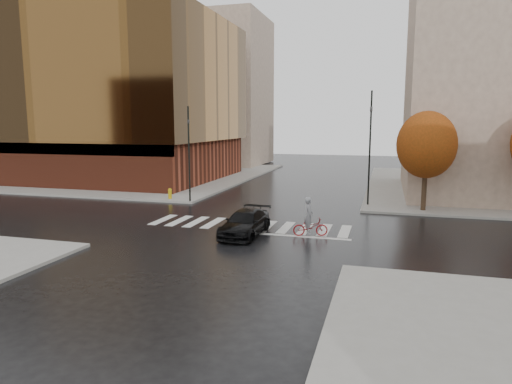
% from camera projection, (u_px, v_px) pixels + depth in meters
% --- Properties ---
extents(ground, '(120.00, 120.00, 0.00)m').
position_uv_depth(ground, '(246.00, 227.00, 25.97)').
color(ground, black).
rests_on(ground, ground).
extents(sidewalk_nw, '(30.00, 30.00, 0.15)m').
position_uv_depth(sidewalk_nw, '(124.00, 174.00, 51.64)').
color(sidewalk_nw, gray).
rests_on(sidewalk_nw, ground).
extents(crosswalk, '(12.00, 3.00, 0.01)m').
position_uv_depth(crosswalk, '(249.00, 225.00, 26.44)').
color(crosswalk, silver).
rests_on(crosswalk, ground).
extents(office_glass, '(27.00, 19.00, 16.00)m').
position_uv_depth(office_glass, '(97.00, 99.00, 47.81)').
color(office_glass, maroon).
rests_on(office_glass, sidewalk_nw).
extents(building_nw_far, '(14.00, 12.00, 20.00)m').
position_uv_depth(building_nw_far, '(215.00, 92.00, 63.95)').
color(building_nw_far, gray).
rests_on(building_nw_far, sidewalk_nw).
extents(tree_ne_a, '(3.80, 3.80, 6.50)m').
position_uv_depth(tree_ne_a, '(427.00, 145.00, 29.60)').
color(tree_ne_a, black).
rests_on(tree_ne_a, sidewalk_ne).
extents(sedan, '(2.00, 4.57, 1.31)m').
position_uv_depth(sedan, '(245.00, 223.00, 24.02)').
color(sedan, black).
rests_on(sedan, ground).
extents(cyclist, '(1.92, 1.12, 2.06)m').
position_uv_depth(cyclist, '(310.00, 223.00, 23.88)').
color(cyclist, maroon).
rests_on(cyclist, ground).
extents(traffic_light_nw, '(0.21, 0.19, 6.91)m').
position_uv_depth(traffic_light_nw, '(189.00, 148.00, 33.06)').
color(traffic_light_nw, black).
rests_on(traffic_light_nw, sidewalk_nw).
extents(traffic_light_ne, '(0.19, 0.22, 7.92)m').
position_uv_depth(traffic_light_ne, '(370.00, 139.00, 31.62)').
color(traffic_light_ne, black).
rests_on(traffic_light_ne, sidewalk_ne).
extents(fire_hydrant, '(0.29, 0.29, 0.81)m').
position_uv_depth(fire_hydrant, '(170.00, 193.00, 34.65)').
color(fire_hydrant, '#BA960A').
rests_on(fire_hydrant, sidewalk_nw).
extents(manhole, '(0.66, 0.66, 0.01)m').
position_uv_depth(manhole, '(257.00, 226.00, 26.14)').
color(manhole, '#483B19').
rests_on(manhole, ground).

